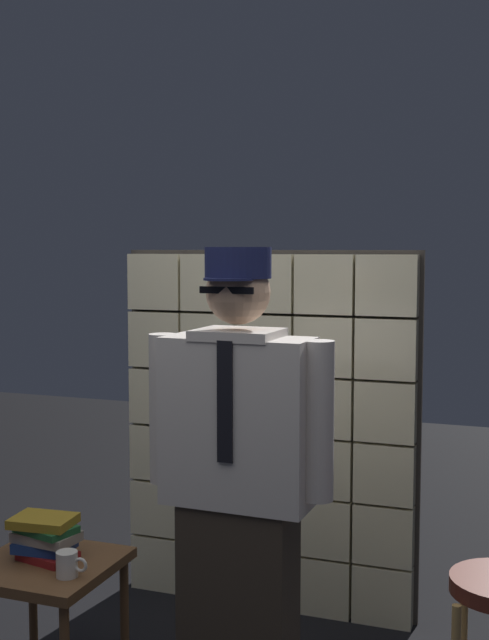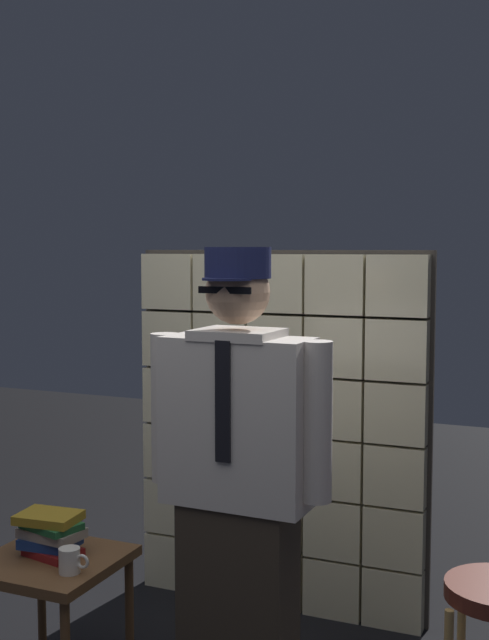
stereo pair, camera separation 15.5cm
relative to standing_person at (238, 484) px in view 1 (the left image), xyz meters
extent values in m
cube|color=beige|center=(-0.83, 1.03, -0.79)|extent=(0.28, 0.08, 0.28)
cube|color=beige|center=(-0.54, 1.03, -0.79)|extent=(0.28, 0.08, 0.28)
cube|color=beige|center=(-0.24, 1.03, -0.79)|extent=(0.28, 0.08, 0.28)
cube|color=beige|center=(0.05, 1.03, -0.79)|extent=(0.28, 0.08, 0.28)
cube|color=beige|center=(0.34, 1.03, -0.79)|extent=(0.28, 0.08, 0.28)
cube|color=beige|center=(-0.83, 1.03, -0.50)|extent=(0.28, 0.08, 0.28)
cube|color=beige|center=(-0.54, 1.03, -0.50)|extent=(0.28, 0.08, 0.28)
cube|color=beige|center=(-0.24, 1.03, -0.50)|extent=(0.28, 0.08, 0.28)
cube|color=beige|center=(0.05, 1.03, -0.50)|extent=(0.28, 0.08, 0.28)
cube|color=beige|center=(0.34, 1.03, -0.50)|extent=(0.28, 0.08, 0.28)
cube|color=beige|center=(-0.83, 1.03, -0.20)|extent=(0.28, 0.08, 0.28)
cube|color=beige|center=(-0.54, 1.03, -0.20)|extent=(0.28, 0.08, 0.28)
cube|color=beige|center=(-0.24, 1.03, -0.20)|extent=(0.28, 0.08, 0.28)
cube|color=beige|center=(0.05, 1.03, -0.20)|extent=(0.28, 0.08, 0.28)
cube|color=beige|center=(0.34, 1.03, -0.20)|extent=(0.28, 0.08, 0.28)
cube|color=beige|center=(-0.83, 1.03, 0.09)|extent=(0.28, 0.08, 0.28)
cube|color=beige|center=(-0.54, 1.03, 0.09)|extent=(0.28, 0.08, 0.28)
cube|color=beige|center=(-0.24, 1.03, 0.09)|extent=(0.28, 0.08, 0.28)
cube|color=beige|center=(0.05, 1.03, 0.09)|extent=(0.28, 0.08, 0.28)
cube|color=beige|center=(0.34, 1.03, 0.09)|extent=(0.28, 0.08, 0.28)
cube|color=beige|center=(-0.83, 1.03, 0.39)|extent=(0.28, 0.08, 0.28)
cube|color=beige|center=(-0.54, 1.03, 0.39)|extent=(0.28, 0.08, 0.28)
cube|color=beige|center=(-0.24, 1.03, 0.39)|extent=(0.28, 0.08, 0.28)
cube|color=beige|center=(0.05, 1.03, 0.39)|extent=(0.28, 0.08, 0.28)
cube|color=beige|center=(0.34, 1.03, 0.39)|extent=(0.28, 0.08, 0.28)
cube|color=beige|center=(-0.83, 1.03, 0.68)|extent=(0.28, 0.08, 0.28)
cube|color=beige|center=(-0.54, 1.03, 0.68)|extent=(0.28, 0.08, 0.28)
cube|color=beige|center=(-0.24, 1.03, 0.68)|extent=(0.28, 0.08, 0.28)
cube|color=beige|center=(0.05, 1.03, 0.68)|extent=(0.28, 0.08, 0.28)
cube|color=beige|center=(0.34, 1.03, 0.68)|extent=(0.28, 0.08, 0.28)
cube|color=#38332D|center=(-0.24, 1.08, -0.05)|extent=(1.50, 0.02, 1.79)
cube|color=#382D23|center=(0.00, 0.00, -0.50)|extent=(0.42, 0.22, 0.86)
cube|color=silver|center=(0.00, 0.00, 0.23)|extent=(0.54, 0.25, 0.61)
cube|color=black|center=(0.00, -0.12, 0.32)|extent=(0.06, 0.01, 0.42)
cube|color=silver|center=(0.00, 0.00, 0.54)|extent=(0.30, 0.25, 0.04)
sphere|color=tan|center=(0.00, 0.00, 0.69)|extent=(0.23, 0.23, 0.23)
ellipsoid|color=black|center=(0.00, -0.05, 0.65)|extent=(0.15, 0.09, 0.10)
cube|color=black|center=(0.00, -0.11, 0.71)|extent=(0.20, 0.02, 0.02)
cylinder|color=#191E47|center=(0.00, -0.09, 0.74)|extent=(0.18, 0.18, 0.01)
cylinder|color=#191E47|center=(0.00, 0.00, 0.80)|extent=(0.24, 0.24, 0.11)
cylinder|color=silver|center=(0.30, -0.01, 0.26)|extent=(0.11, 0.11, 0.56)
cylinder|color=silver|center=(-0.30, 0.01, 0.26)|extent=(0.11, 0.11, 0.56)
cube|color=brown|center=(-0.77, -0.08, -0.38)|extent=(0.52, 0.52, 0.04)
cylinder|color=brown|center=(-0.99, 0.14, -0.67)|extent=(0.04, 0.04, 0.53)
cylinder|color=brown|center=(-0.55, 0.14, -0.67)|extent=(0.04, 0.04, 0.53)
cube|color=maroon|center=(-0.77, -0.06, -0.35)|extent=(0.24, 0.19, 0.03)
cube|color=navy|center=(-0.79, -0.05, -0.31)|extent=(0.23, 0.17, 0.04)
cube|color=gray|center=(-0.78, -0.06, -0.27)|extent=(0.26, 0.17, 0.04)
cube|color=#1E592D|center=(-0.78, -0.06, -0.24)|extent=(0.25, 0.20, 0.03)
cube|color=olive|center=(-0.79, -0.06, -0.21)|extent=(0.25, 0.19, 0.04)
cylinder|color=silver|center=(-0.61, -0.18, -0.32)|extent=(0.08, 0.08, 0.09)
torus|color=silver|center=(-0.55, -0.18, -0.31)|extent=(0.06, 0.01, 0.06)
camera|label=1|loc=(1.01, -2.69, 0.85)|focal=45.69mm
camera|label=2|loc=(1.15, -2.64, 0.85)|focal=45.69mm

